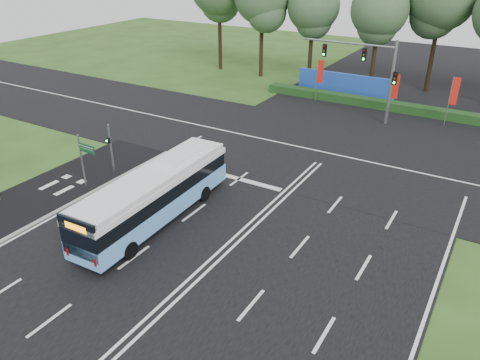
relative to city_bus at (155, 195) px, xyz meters
The scene contains 15 objects.
ground 5.13m from the city_bus, 20.09° to the left, with size 120.00×120.00×0.00m, color #2D4D19.
road_main 5.12m from the city_bus, 20.09° to the left, with size 20.00×120.00×0.04m, color black.
road_cross 14.51m from the city_bus, 71.48° to the left, with size 120.00×14.00×0.05m, color black.
bike_path 8.18m from the city_bus, behind, with size 5.00×18.00×0.06m, color black.
kerb_strip 5.88m from the city_bus, 166.50° to the right, with size 0.25×18.00×0.12m, color gray.
city_bus is the anchor object (origin of this frame).
pedestrian_signal 7.56m from the city_bus, 152.86° to the left, with size 0.31×0.41×3.30m.
street_sign 6.32m from the city_bus, behind, with size 1.37×0.15×3.51m.
banner_flag_left 25.42m from the city_bus, 92.15° to the left, with size 0.58×0.24×4.08m.
banner_flag_mid 24.92m from the city_bus, 74.86° to the left, with size 0.58×0.12×3.95m.
banner_flag_right 26.83m from the city_bus, 65.33° to the left, with size 0.61×0.23×4.25m.
traffic_light_gantry 22.89m from the city_bus, 77.81° to the left, with size 8.41×0.28×7.00m.
hedge 26.60m from the city_bus, 80.07° to the left, with size 22.00×1.20×0.80m, color #173A15.
blue_hoarding 28.69m from the city_bus, 88.84° to the left, with size 10.00×0.30×2.20m, color #214AB4.
eucalyptus_row 34.11m from the city_bus, 76.66° to the left, with size 53.80×9.64×12.93m.
Camera 1 is at (10.75, -18.39, 13.72)m, focal length 35.00 mm.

